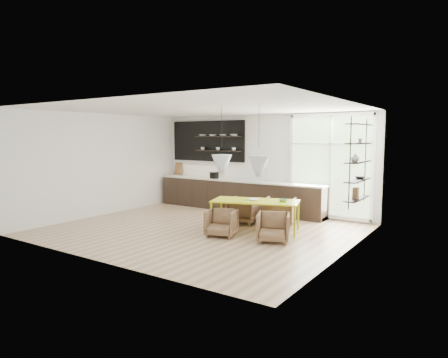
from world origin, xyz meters
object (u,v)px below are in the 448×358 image
dining_table (255,203)px  armchair_back_right (280,211)px  armchair_back_left (243,210)px  armchair_front_right (273,227)px  wire_stool (213,217)px  armchair_front_left (222,223)px

dining_table → armchair_back_right: bearing=61.7°
dining_table → armchair_back_left: bearing=120.2°
armchair_front_right → wire_stool: bearing=145.7°
armchair_front_left → armchair_back_left: bearing=83.6°
armchair_back_left → armchair_back_right: size_ratio=0.95×
armchair_back_right → wire_stool: bearing=27.6°
dining_table → armchair_front_right: size_ratio=3.20×
armchair_front_left → armchair_front_right: armchair_front_right is taller
wire_stool → armchair_front_left: bearing=-41.2°
dining_table → wire_stool: bearing=175.3°
armchair_back_left → armchair_front_right: armchair_back_left is taller
armchair_front_left → armchair_front_right: size_ratio=0.97×
armchair_front_left → wire_stool: size_ratio=1.72×
armchair_front_right → wire_stool: armchair_front_right is taller
armchair_back_right → wire_stool: 1.73m
armchair_back_left → wire_stool: 0.97m
armchair_back_left → armchair_front_right: (1.51, -1.28, -0.02)m
armchair_back_right → armchair_front_right: (0.62, -1.57, -0.04)m
armchair_back_right → armchair_front_left: size_ratio=1.15×
armchair_back_right → armchair_front_left: armchair_back_right is taller
armchair_front_left → armchair_front_right: bearing=-8.7°
armchair_back_left → armchair_front_right: 1.98m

